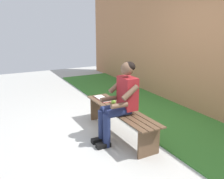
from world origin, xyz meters
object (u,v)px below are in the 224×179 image
at_px(person_seated, 121,99).
at_px(apple, 113,102).
at_px(book_open, 102,99).
at_px(bench_near, 120,115).

xyz_separation_m(person_seated, apple, (0.47, -0.12, -0.20)).
relative_size(person_seated, apple, 15.73).
height_order(apple, book_open, apple).
distance_m(person_seated, apple, 0.52).
bearing_deg(book_open, person_seated, 174.40).
relative_size(bench_near, apple, 22.97).
height_order(bench_near, person_seated, person_seated).
relative_size(bench_near, book_open, 4.42).
bearing_deg(person_seated, bench_near, -28.10).
xyz_separation_m(bench_near, book_open, (0.60, 0.04, 0.11)).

